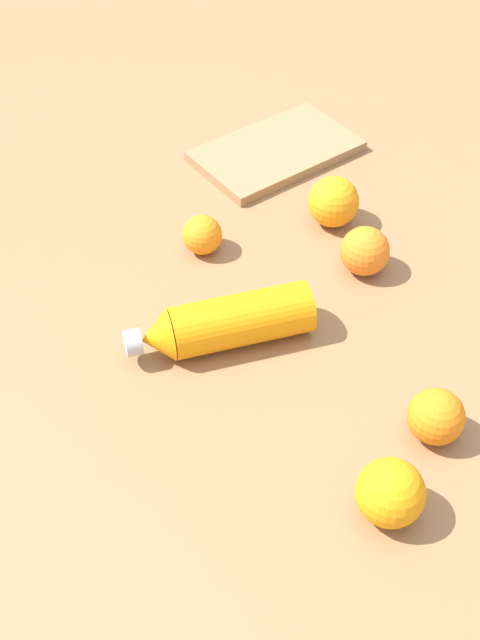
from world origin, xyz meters
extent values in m
plane|color=olive|center=(0.00, 0.00, 0.00)|extent=(2.40, 2.40, 0.00)
cylinder|color=orange|center=(0.00, -0.02, 0.04)|extent=(0.20, 0.11, 0.07)
cone|color=orange|center=(-0.11, 0.01, 0.04)|extent=(0.05, 0.08, 0.07)
cylinder|color=#B2B7BF|center=(-0.14, 0.02, 0.04)|extent=(0.03, 0.04, 0.04)
sphere|color=orange|center=(0.23, 0.02, 0.04)|extent=(0.07, 0.07, 0.07)
sphere|color=orange|center=(0.04, 0.17, 0.03)|extent=(0.06, 0.06, 0.06)
sphere|color=orange|center=(0.01, -0.33, 0.04)|extent=(0.08, 0.08, 0.08)
sphere|color=orange|center=(0.12, -0.27, 0.03)|extent=(0.07, 0.07, 0.07)
sphere|color=orange|center=(0.25, 0.13, 0.04)|extent=(0.08, 0.08, 0.08)
cube|color=#99724C|center=(0.27, 0.33, 0.01)|extent=(0.29, 0.20, 0.02)
camera|label=1|loc=(-0.38, -0.68, 0.81)|focal=45.71mm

